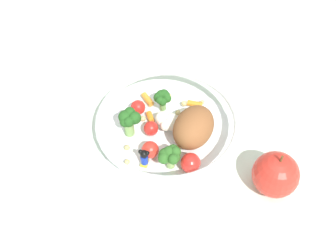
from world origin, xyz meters
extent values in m
plane|color=silver|center=(0.00, 0.00, 0.00)|extent=(2.40, 2.40, 0.00)
cylinder|color=white|center=(-0.02, 0.01, 0.00)|extent=(0.24, 0.24, 0.01)
torus|color=white|center=(-0.02, 0.01, 0.04)|extent=(0.25, 0.25, 0.01)
ellipsoid|color=brown|center=(-0.02, -0.03, 0.04)|extent=(0.10, 0.08, 0.06)
cylinder|color=#7FAD5B|center=(0.04, 0.04, 0.02)|extent=(0.01, 0.01, 0.02)
sphere|color=#23561E|center=(0.04, 0.04, 0.04)|extent=(0.02, 0.02, 0.02)
sphere|color=#23561E|center=(0.04, 0.04, 0.04)|extent=(0.02, 0.02, 0.02)
sphere|color=#23561E|center=(0.04, 0.04, 0.04)|extent=(0.02, 0.02, 0.02)
sphere|color=#23561E|center=(0.03, 0.04, 0.04)|extent=(0.01, 0.01, 0.01)
sphere|color=#23561E|center=(0.03, 0.03, 0.04)|extent=(0.02, 0.02, 0.02)
sphere|color=#23561E|center=(0.04, 0.03, 0.04)|extent=(0.02, 0.02, 0.02)
sphere|color=#23561E|center=(0.04, 0.03, 0.04)|extent=(0.02, 0.02, 0.02)
cylinder|color=#7FAD5B|center=(-0.03, 0.08, 0.02)|extent=(0.02, 0.02, 0.03)
sphere|color=#23561E|center=(-0.02, 0.08, 0.05)|extent=(0.02, 0.02, 0.02)
sphere|color=#23561E|center=(-0.03, 0.08, 0.05)|extent=(0.02, 0.02, 0.02)
sphere|color=#23561E|center=(-0.04, 0.08, 0.04)|extent=(0.02, 0.02, 0.02)
sphere|color=#23561E|center=(-0.04, 0.08, 0.05)|extent=(0.02, 0.02, 0.02)
sphere|color=#23561E|center=(-0.03, 0.07, 0.05)|extent=(0.02, 0.02, 0.02)
cylinder|color=#8EB766|center=(-0.08, -0.01, 0.02)|extent=(0.01, 0.01, 0.02)
sphere|color=#2D6023|center=(-0.07, -0.01, 0.04)|extent=(0.02, 0.02, 0.02)
sphere|color=#2D6023|center=(-0.08, -0.01, 0.04)|extent=(0.02, 0.02, 0.02)
sphere|color=#2D6023|center=(-0.08, 0.00, 0.04)|extent=(0.02, 0.02, 0.02)
sphere|color=#2D6023|center=(-0.09, 0.00, 0.04)|extent=(0.02, 0.02, 0.02)
sphere|color=#2D6023|center=(-0.09, -0.01, 0.04)|extent=(0.02, 0.02, 0.02)
sphere|color=#2D6023|center=(-0.09, -0.02, 0.04)|extent=(0.02, 0.02, 0.02)
sphere|color=#2D6023|center=(-0.08, -0.01, 0.04)|extent=(0.02, 0.02, 0.02)
sphere|color=#2D6023|center=(-0.08, -0.02, 0.04)|extent=(0.02, 0.02, 0.02)
sphere|color=silver|center=(0.00, 0.02, 0.02)|extent=(0.02, 0.02, 0.02)
sphere|color=silver|center=(0.00, 0.03, 0.02)|extent=(0.03, 0.03, 0.03)
sphere|color=silver|center=(-0.01, 0.02, 0.02)|extent=(0.02, 0.02, 0.02)
sphere|color=silver|center=(-0.02, 0.02, 0.02)|extent=(0.02, 0.02, 0.02)
sphere|color=silver|center=(-0.01, 0.01, 0.02)|extent=(0.03, 0.03, 0.03)
sphere|color=silver|center=(0.00, 0.01, 0.03)|extent=(0.02, 0.02, 0.02)
cube|color=yellow|center=(-0.09, 0.03, 0.01)|extent=(0.02, 0.01, 0.00)
cylinder|color=#1933B2|center=(-0.09, 0.03, 0.02)|extent=(0.01, 0.01, 0.02)
sphere|color=black|center=(-0.09, 0.03, 0.04)|extent=(0.01, 0.01, 0.01)
sphere|color=black|center=(-0.09, 0.03, 0.04)|extent=(0.01, 0.01, 0.01)
sphere|color=black|center=(-0.09, 0.04, 0.04)|extent=(0.01, 0.01, 0.01)
cylinder|color=orange|center=(0.06, -0.02, 0.01)|extent=(0.01, 0.03, 0.01)
cylinder|color=orange|center=(0.05, 0.07, 0.01)|extent=(0.03, 0.03, 0.01)
cylinder|color=orange|center=(0.01, 0.05, 0.01)|extent=(0.02, 0.02, 0.01)
sphere|color=red|center=(-0.03, 0.04, 0.02)|extent=(0.03, 0.03, 0.03)
sphere|color=red|center=(0.02, 0.08, 0.02)|extent=(0.03, 0.03, 0.03)
sphere|color=red|center=(-0.08, -0.04, 0.03)|extent=(0.03, 0.03, 0.03)
sphere|color=red|center=(-0.07, 0.03, 0.02)|extent=(0.03, 0.03, 0.03)
sphere|color=#D1B775|center=(0.03, -0.03, 0.01)|extent=(0.01, 0.01, 0.01)
sphere|color=tan|center=(0.07, -0.03, 0.01)|extent=(0.01, 0.01, 0.01)
sphere|color=#D1B775|center=(0.07, 0.03, 0.01)|extent=(0.01, 0.01, 0.01)
sphere|color=tan|center=(0.00, 0.09, 0.01)|extent=(0.01, 0.01, 0.01)
sphere|color=#D1B775|center=(0.05, 0.00, 0.01)|extent=(0.01, 0.01, 0.01)
sphere|color=#D1B775|center=(-0.05, -0.01, 0.01)|extent=(0.01, 0.01, 0.01)
sphere|color=tan|center=(-0.07, 0.07, 0.01)|extent=(0.01, 0.01, 0.01)
sphere|color=tan|center=(-0.10, 0.06, 0.01)|extent=(0.01, 0.01, 0.01)
sphere|color=#D1B775|center=(0.03, 0.01, 0.01)|extent=(0.01, 0.01, 0.01)
sphere|color=#D1B775|center=(0.00, 0.06, 0.01)|extent=(0.01, 0.01, 0.01)
sphere|color=red|center=(-0.08, -0.18, 0.04)|extent=(0.07, 0.07, 0.07)
cylinder|color=brown|center=(-0.08, -0.18, 0.08)|extent=(0.00, 0.00, 0.01)
camera|label=1|loc=(-0.45, -0.10, 0.57)|focal=42.68mm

